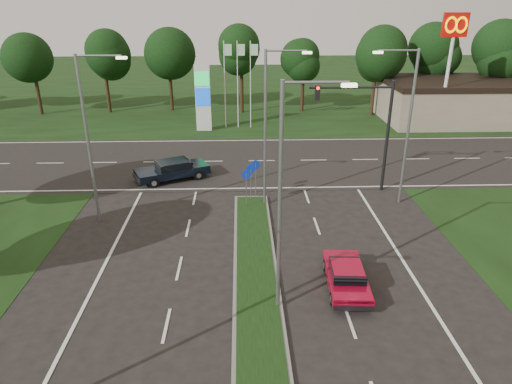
{
  "coord_description": "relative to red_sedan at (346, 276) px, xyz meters",
  "views": [
    {
      "loc": [
        -0.59,
        -9.04,
        11.39
      ],
      "look_at": [
        0.17,
        12.7,
        2.2
      ],
      "focal_mm": 32.0,
      "sensor_mm": 36.0,
      "label": 1
    }
  ],
  "objects": [
    {
      "name": "mcdonalds_sign",
      "position": [
        14.18,
        24.72,
        7.41
      ],
      "size": [
        2.2,
        0.47,
        10.4
      ],
      "color": "silver",
      "rests_on": "ground"
    },
    {
      "name": "gas_pylon",
      "position": [
        -7.61,
        25.8,
        2.62
      ],
      "size": [
        5.8,
        1.26,
        8.0
      ],
      "color": "silver",
      "rests_on": "ground"
    },
    {
      "name": "streetlight_median_near",
      "position": [
        -2.82,
        -1.25,
        4.5
      ],
      "size": [
        2.53,
        0.22,
        9.0
      ],
      "color": "gray",
      "rests_on": "ground"
    },
    {
      "name": "streetlight_right_far",
      "position": [
        4.98,
        8.75,
        4.5
      ],
      "size": [
        2.53,
        0.22,
        9.0
      ],
      "rotation": [
        0.0,
        0.0,
        3.14
      ],
      "color": "gray",
      "rests_on": "ground"
    },
    {
      "name": "red_sedan",
      "position": [
        0.0,
        0.0,
        0.0
      ],
      "size": [
        1.85,
        4.0,
        1.07
      ],
      "rotation": [
        0.0,
        0.0,
        -0.07
      ],
      "color": "maroon",
      "rests_on": "ground"
    },
    {
      "name": "treeline_far",
      "position": [
        -3.72,
        32.68,
        6.25
      ],
      "size": [
        6.0,
        6.0,
        9.9
      ],
      "color": "black",
      "rests_on": "ground"
    },
    {
      "name": "streetlight_median_far",
      "position": [
        -2.82,
        8.75,
        4.5
      ],
      "size": [
        2.53,
        0.22,
        9.0
      ],
      "color": "gray",
      "rests_on": "ground"
    },
    {
      "name": "median_signs",
      "position": [
        -3.82,
        9.15,
        1.14
      ],
      "size": [
        1.16,
        1.76,
        2.38
      ],
      "color": "gray",
      "rests_on": "ground"
    },
    {
      "name": "commercial_building",
      "position": [
        18.18,
        28.75,
        1.42
      ],
      "size": [
        16.0,
        9.0,
        4.0
      ],
      "primitive_type": "cube",
      "color": "gray",
      "rests_on": "ground"
    },
    {
      "name": "streetlight_left_far",
      "position": [
        -12.12,
        6.75,
        4.5
      ],
      "size": [
        2.53,
        0.22,
        9.0
      ],
      "color": "gray",
      "rests_on": "ground"
    },
    {
      "name": "median_kerb",
      "position": [
        -3.82,
        -3.25,
        -0.52
      ],
      "size": [
        2.0,
        26.0,
        0.12
      ],
      "primitive_type": "cube",
      "color": "slate",
      "rests_on": "ground"
    },
    {
      "name": "verge_far",
      "position": [
        -3.82,
        47.75,
        -0.58
      ],
      "size": [
        160.0,
        50.0,
        0.02
      ],
      "primitive_type": "cube",
      "color": "black",
      "rests_on": "ground"
    },
    {
      "name": "traffic_signal",
      "position": [
        3.37,
        10.75,
        4.08
      ],
      "size": [
        5.1,
        0.42,
        7.0
      ],
      "color": "black",
      "rests_on": "ground"
    },
    {
      "name": "navy_sedan",
      "position": [
        -9.1,
        13.09,
        0.14
      ],
      "size": [
        5.22,
        3.82,
        1.33
      ],
      "rotation": [
        0.0,
        0.0,
        2.0
      ],
      "color": "black",
      "rests_on": "ground"
    },
    {
      "name": "cross_road",
      "position": [
        -3.82,
        16.75,
        -0.58
      ],
      "size": [
        160.0,
        12.0,
        0.02
      ],
      "primitive_type": "cube",
      "color": "black",
      "rests_on": "ground"
    }
  ]
}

